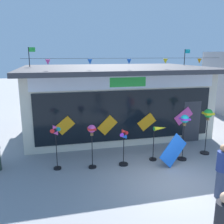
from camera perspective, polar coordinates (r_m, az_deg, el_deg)
ground_plane at (r=8.79m, az=14.58°, el=-15.88°), size 80.00×80.00×0.00m
kite_shop_building at (r=13.76m, az=0.18°, el=3.20°), size 9.49×6.74×4.55m
wind_spinner_far_left at (r=9.26m, az=-12.85°, el=-6.14°), size 0.39×0.29×1.73m
wind_spinner_left at (r=9.14m, az=-4.68°, el=-5.26°), size 0.30×0.30×1.70m
wind_spinner_center_left at (r=9.47m, az=2.77°, el=-7.27°), size 0.38×0.35×1.47m
wind_spinner_center_right at (r=10.09m, az=10.60°, el=-5.50°), size 0.68×0.30×1.42m
wind_spinner_right at (r=10.19m, az=16.38°, el=-3.03°), size 0.36×0.36×1.89m
wind_spinner_far_right at (r=11.11m, az=21.27°, el=-1.51°), size 0.39×0.39×1.98m
person_near_camera at (r=8.15m, az=24.10°, el=-12.07°), size 0.48×0.40×1.68m
display_kite_on_ground at (r=9.79m, az=13.99°, el=-8.62°), size 1.27×0.34×1.27m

